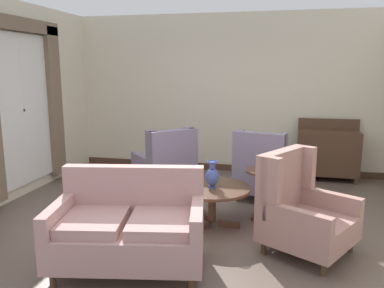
{
  "coord_description": "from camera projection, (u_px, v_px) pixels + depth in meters",
  "views": [
    {
      "loc": [
        0.95,
        -4.25,
        1.94
      ],
      "look_at": [
        -0.16,
        0.66,
        0.95
      ],
      "focal_mm": 36.43,
      "sensor_mm": 36.0,
      "label": 1
    }
  ],
  "objects": [
    {
      "name": "ground",
      "position": [
        193.0,
        233.0,
        4.65
      ],
      "size": [
        8.46,
        8.46,
        0.0
      ],
      "primitive_type": "plane",
      "color": "brown"
    },
    {
      "name": "wall_back",
      "position": [
        228.0,
        94.0,
        7.26
      ],
      "size": [
        6.0,
        0.08,
        2.92
      ],
      "primitive_type": "cube",
      "color": "beige",
      "rests_on": "ground"
    },
    {
      "name": "wall_left",
      "position": [
        18.0,
        100.0,
        5.87
      ],
      "size": [
        0.08,
        4.23,
        2.92
      ],
      "primitive_type": "cube",
      "color": "beige",
      "rests_on": "ground"
    },
    {
      "name": "baseboard_back",
      "position": [
        227.0,
        167.0,
        7.48
      ],
      "size": [
        5.84,
        0.03,
        0.12
      ],
      "primitive_type": "cube",
      "color": "#4C3323",
      "rests_on": "ground"
    },
    {
      "name": "window_with_curtains",
      "position": [
        24.0,
        100.0,
        5.86
      ],
      "size": [
        0.12,
        1.89,
        2.55
      ],
      "color": "silver"
    },
    {
      "name": "coffee_table",
      "position": [
        212.0,
        193.0,
        4.83
      ],
      "size": [
        0.94,
        0.94,
        0.49
      ],
      "color": "#4C3323",
      "rests_on": "ground"
    },
    {
      "name": "porcelain_vase",
      "position": [
        212.0,
        176.0,
        4.75
      ],
      "size": [
        0.16,
        0.16,
        0.34
      ],
      "color": "#384C93",
      "rests_on": "coffee_table"
    },
    {
      "name": "settee",
      "position": [
        129.0,
        228.0,
        3.79
      ],
      "size": [
        1.57,
        1.09,
        0.95
      ],
      "rotation": [
        0.0,
        0.0,
        0.18
      ],
      "color": "tan",
      "rests_on": "ground"
    },
    {
      "name": "armchair_near_sideboard",
      "position": [
        263.0,
        170.0,
        5.79
      ],
      "size": [
        0.93,
        0.99,
        1.05
      ],
      "rotation": [
        0.0,
        0.0,
        2.89
      ],
      "color": "slate",
      "rests_on": "ground"
    },
    {
      "name": "armchair_foreground_right",
      "position": [
        301.0,
        211.0,
        4.15
      ],
      "size": [
        1.13,
        1.13,
        1.07
      ],
      "rotation": [
        0.0,
        0.0,
        7.33
      ],
      "color": "tan",
      "rests_on": "ground"
    },
    {
      "name": "armchair_near_window",
      "position": [
        166.0,
        167.0,
        5.99
      ],
      "size": [
        1.13,
        1.14,
        1.05
      ],
      "rotation": [
        0.0,
        0.0,
        3.88
      ],
      "color": "slate",
      "rests_on": "ground"
    },
    {
      "name": "side_table",
      "position": [
        265.0,
        190.0,
        5.0
      ],
      "size": [
        0.52,
        0.52,
        0.67
      ],
      "color": "#4C3323",
      "rests_on": "ground"
    },
    {
      "name": "sideboard",
      "position": [
        328.0,
        152.0,
        6.77
      ],
      "size": [
        1.03,
        0.4,
        1.06
      ],
      "color": "#4C3323",
      "rests_on": "ground"
    }
  ]
}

